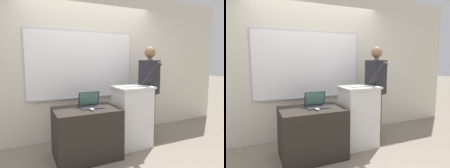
% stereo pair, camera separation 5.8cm
% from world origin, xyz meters
% --- Properties ---
extents(ground_plane, '(30.00, 30.00, 0.00)m').
position_xyz_m(ground_plane, '(0.00, 0.00, 0.00)').
color(ground_plane, gray).
extents(back_wall, '(6.40, 0.17, 2.78)m').
position_xyz_m(back_wall, '(-0.01, 1.17, 1.39)').
color(back_wall, beige).
rests_on(back_wall, ground_plane).
extents(lectern_podium, '(0.61, 0.53, 1.03)m').
position_xyz_m(lectern_podium, '(0.50, 0.38, 0.52)').
color(lectern_podium, silver).
rests_on(lectern_podium, ground_plane).
extents(side_desk, '(0.94, 0.68, 0.75)m').
position_xyz_m(side_desk, '(-0.34, 0.31, 0.38)').
color(side_desk, '#28231E').
rests_on(side_desk, ground_plane).
extents(person_presenter, '(0.60, 0.70, 1.71)m').
position_xyz_m(person_presenter, '(0.93, 0.51, 0.99)').
color(person_presenter, brown).
rests_on(person_presenter, ground_plane).
extents(laptop, '(0.34, 0.27, 0.23)m').
position_xyz_m(laptop, '(-0.25, 0.37, 0.82)').
color(laptop, '#28282D').
rests_on(laptop, side_desk).
extents(wireless_keyboard, '(0.38, 0.15, 0.02)m').
position_xyz_m(wireless_keyboard, '(0.50, 0.32, 1.04)').
color(wireless_keyboard, silver).
rests_on(wireless_keyboard, lectern_podium).
extents(computer_mouse_by_laptop, '(0.06, 0.10, 0.03)m').
position_xyz_m(computer_mouse_by_laptop, '(-0.30, 0.16, 0.77)').
color(computer_mouse_by_laptop, '#BCBCC1').
rests_on(computer_mouse_by_laptop, side_desk).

